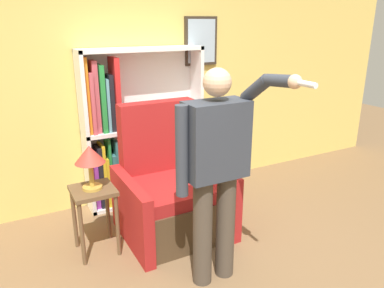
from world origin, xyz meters
TOP-DOWN VIEW (x-y plane):
  - wall_back at (0.01, 2.03)m, footprint 8.00×0.11m
  - bookcase at (0.02, 1.87)m, footprint 1.35×0.28m
  - armchair at (0.17, 1.09)m, footprint 0.97×0.91m
  - person_standing at (0.15, 0.24)m, footprint 0.61×0.78m
  - side_table at (-0.58, 1.06)m, footprint 0.36×0.36m
  - table_lamp at (-0.58, 1.06)m, footprint 0.26×0.26m

SIDE VIEW (x-z plane):
  - armchair at x=0.17m, z-range -0.25..1.00m
  - side_table at x=-0.58m, z-range 0.17..0.79m
  - bookcase at x=0.02m, z-range -0.01..1.72m
  - table_lamp at x=-0.58m, z-range 0.71..1.10m
  - person_standing at x=0.15m, z-range 0.13..1.83m
  - wall_back at x=0.01m, z-range 0.00..2.80m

